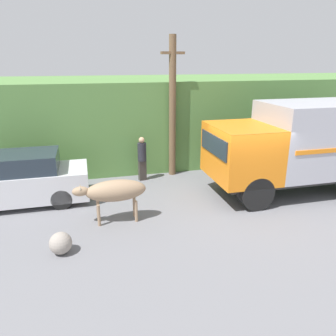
{
  "coord_description": "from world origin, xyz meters",
  "views": [
    {
      "loc": [
        -4.88,
        -8.92,
        4.56
      ],
      "look_at": [
        -2.49,
        0.32,
        1.4
      ],
      "focal_mm": 35.0,
      "sensor_mm": 36.0,
      "label": 1
    }
  ],
  "objects_px": {
    "brown_cow": "(114,191)",
    "parked_suv": "(17,180)",
    "utility_pole": "(172,106)",
    "roadside_rock": "(61,243)",
    "pedestrian_on_hill": "(142,157)",
    "cargo_truck": "(305,144)"
  },
  "relations": [
    {
      "from": "brown_cow",
      "to": "pedestrian_on_hill",
      "type": "height_order",
      "value": "pedestrian_on_hill"
    },
    {
      "from": "cargo_truck",
      "to": "utility_pole",
      "type": "xyz_separation_m",
      "value": [
        -4.03,
        2.94,
        1.06
      ]
    },
    {
      "from": "brown_cow",
      "to": "parked_suv",
      "type": "height_order",
      "value": "parked_suv"
    },
    {
      "from": "utility_pole",
      "to": "roadside_rock",
      "type": "bearing_deg",
      "value": -129.82
    },
    {
      "from": "pedestrian_on_hill",
      "to": "utility_pole",
      "type": "relative_size",
      "value": 0.32
    },
    {
      "from": "pedestrian_on_hill",
      "to": "utility_pole",
      "type": "bearing_deg",
      "value": -173.54
    },
    {
      "from": "cargo_truck",
      "to": "pedestrian_on_hill",
      "type": "xyz_separation_m",
      "value": [
        -5.37,
        2.55,
        -0.81
      ]
    },
    {
      "from": "brown_cow",
      "to": "roadside_rock",
      "type": "distance_m",
      "value": 2.13
    },
    {
      "from": "cargo_truck",
      "to": "roadside_rock",
      "type": "relative_size",
      "value": 11.72
    },
    {
      "from": "brown_cow",
      "to": "roadside_rock",
      "type": "height_order",
      "value": "brown_cow"
    },
    {
      "from": "parked_suv",
      "to": "pedestrian_on_hill",
      "type": "relative_size",
      "value": 2.61
    },
    {
      "from": "parked_suv",
      "to": "roadside_rock",
      "type": "distance_m",
      "value": 3.8
    },
    {
      "from": "cargo_truck",
      "to": "parked_suv",
      "type": "relative_size",
      "value": 1.43
    },
    {
      "from": "utility_pole",
      "to": "roadside_rock",
      "type": "relative_size",
      "value": 9.84
    },
    {
      "from": "parked_suv",
      "to": "cargo_truck",
      "type": "bearing_deg",
      "value": -6.22
    },
    {
      "from": "utility_pole",
      "to": "roadside_rock",
      "type": "distance_m",
      "value": 7.05
    },
    {
      "from": "parked_suv",
      "to": "utility_pole",
      "type": "xyz_separation_m",
      "value": [
        5.7,
        1.6,
        2.0
      ]
    },
    {
      "from": "pedestrian_on_hill",
      "to": "parked_suv",
      "type": "bearing_deg",
      "value": 5.51
    },
    {
      "from": "cargo_truck",
      "to": "pedestrian_on_hill",
      "type": "relative_size",
      "value": 3.73
    },
    {
      "from": "cargo_truck",
      "to": "roadside_rock",
      "type": "xyz_separation_m",
      "value": [
        -8.25,
        -2.11,
        -1.49
      ]
    },
    {
      "from": "parked_suv",
      "to": "roadside_rock",
      "type": "xyz_separation_m",
      "value": [
        1.49,
        -3.45,
        -0.55
      ]
    },
    {
      "from": "cargo_truck",
      "to": "utility_pole",
      "type": "relative_size",
      "value": 1.19
    }
  ]
}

